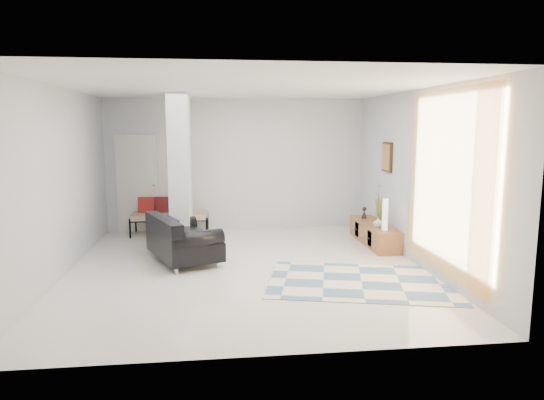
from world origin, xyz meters
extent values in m
plane|color=silver|center=(0.00, 0.00, 0.00)|extent=(6.00, 6.00, 0.00)
plane|color=white|center=(0.00, 0.00, 2.80)|extent=(6.00, 6.00, 0.00)
plane|color=silver|center=(0.00, 3.00, 1.40)|extent=(6.00, 0.00, 6.00)
plane|color=silver|center=(0.00, -3.00, 1.40)|extent=(6.00, 0.00, 6.00)
plane|color=silver|center=(-2.75, 0.00, 1.40)|extent=(0.00, 6.00, 6.00)
plane|color=silver|center=(2.75, 0.00, 1.40)|extent=(0.00, 6.00, 6.00)
cube|color=#B7BCBE|center=(-1.10, 1.60, 1.40)|extent=(0.35, 1.20, 2.80)
cube|color=silver|center=(-2.10, 2.96, 1.02)|extent=(0.85, 0.06, 2.04)
plane|color=#FFAE43|center=(2.67, -1.15, 1.45)|extent=(0.00, 2.55, 2.55)
cube|color=#37240F|center=(2.72, 1.29, 1.65)|extent=(0.04, 0.45, 0.55)
cube|color=brown|center=(2.52, 1.29, 0.20)|extent=(0.45, 1.79, 0.40)
cube|color=#37240F|center=(2.30, 0.90, 0.20)|extent=(0.02, 0.24, 0.28)
cube|color=#37240F|center=(2.30, 1.69, 0.20)|extent=(0.02, 0.24, 0.28)
cube|color=gold|center=(2.70, 1.54, 0.60)|extent=(0.09, 0.32, 0.40)
cube|color=silver|center=(2.42, 0.90, 0.46)|extent=(0.04, 0.10, 0.12)
cylinder|color=silver|center=(-1.08, -0.16, 0.05)|extent=(0.05, 0.05, 0.10)
cylinder|color=silver|center=(-1.54, 0.96, 0.05)|extent=(0.05, 0.05, 0.10)
cylinder|color=silver|center=(-0.46, 0.10, 0.05)|extent=(0.05, 0.05, 0.10)
cylinder|color=silver|center=(-0.92, 1.22, 0.05)|extent=(0.05, 0.05, 0.10)
cube|color=black|center=(-1.00, 0.53, 0.25)|extent=(1.36, 1.68, 0.30)
cube|color=black|center=(-1.31, 0.40, 0.58)|extent=(0.74, 1.42, 0.36)
cylinder|color=black|center=(-0.77, -0.03, 0.48)|extent=(0.87, 0.58, 0.28)
cylinder|color=black|center=(-1.23, 1.09, 0.48)|extent=(0.87, 0.58, 0.28)
cube|color=black|center=(-1.20, 0.45, 0.60)|extent=(0.33, 0.55, 0.31)
cylinder|color=black|center=(-2.17, 2.31, 0.20)|extent=(0.04, 0.04, 0.40)
cylinder|color=black|center=(-0.66, 2.27, 0.20)|extent=(0.04, 0.04, 0.40)
cylinder|color=black|center=(-2.16, 2.93, 0.20)|extent=(0.04, 0.04, 0.40)
cylinder|color=black|center=(-0.64, 2.89, 0.20)|extent=(0.04, 0.04, 0.40)
cube|color=beige|center=(-1.41, 2.60, 0.38)|extent=(1.55, 0.68, 0.12)
cube|color=maroon|center=(-1.90, 2.76, 0.60)|extent=(0.34, 0.17, 0.33)
cube|color=#581618|center=(-1.54, 2.75, 0.60)|extent=(0.34, 0.17, 0.33)
cube|color=maroon|center=(-1.18, 2.74, 0.60)|extent=(0.34, 0.17, 0.33)
cube|color=beige|center=(1.60, -0.90, 0.01)|extent=(2.97, 2.33, 0.01)
cylinder|color=white|center=(2.50, 0.69, 0.68)|extent=(0.10, 0.10, 0.56)
imported|color=white|center=(2.47, 0.96, 0.49)|extent=(0.18, 0.18, 0.18)
camera|label=1|loc=(-0.47, -7.42, 2.23)|focal=32.00mm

